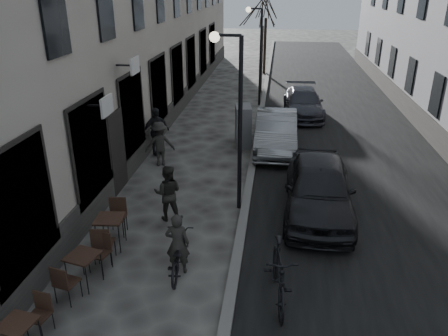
% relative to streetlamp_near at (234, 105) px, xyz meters
% --- Properties ---
extents(road, '(7.30, 60.00, 0.00)m').
position_rel_streetlamp_near_xyz_m(road, '(4.02, 10.00, -3.16)').
color(road, black).
rests_on(road, ground).
extents(kerb, '(0.25, 60.00, 0.12)m').
position_rel_streetlamp_near_xyz_m(kerb, '(0.37, 10.00, -3.10)').
color(kerb, slate).
rests_on(kerb, ground).
extents(streetlamp_near, '(0.90, 0.28, 5.09)m').
position_rel_streetlamp_near_xyz_m(streetlamp_near, '(0.00, 0.00, 0.00)').
color(streetlamp_near, black).
rests_on(streetlamp_near, ground).
extents(streetlamp_far, '(0.90, 0.28, 5.09)m').
position_rel_streetlamp_near_xyz_m(streetlamp_far, '(0.00, 12.00, 0.00)').
color(streetlamp_far, black).
rests_on(streetlamp_far, ground).
extents(tree_near, '(2.40, 2.40, 5.70)m').
position_rel_streetlamp_near_xyz_m(tree_near, '(0.07, 15.00, 1.50)').
color(tree_near, black).
rests_on(tree_near, ground).
extents(tree_far, '(2.40, 2.40, 5.70)m').
position_rel_streetlamp_near_xyz_m(tree_far, '(0.07, 21.00, 1.50)').
color(tree_far, black).
rests_on(tree_far, ground).
extents(bistro_set_a, '(0.67, 1.47, 0.85)m').
position_rel_streetlamp_near_xyz_m(bistro_set_a, '(-3.23, -6.07, -2.73)').
color(bistro_set_a, black).
rests_on(bistro_set_a, ground).
extents(bistro_set_b, '(0.80, 1.62, 0.92)m').
position_rel_streetlamp_near_xyz_m(bistro_set_b, '(-2.90, -4.03, -2.69)').
color(bistro_set_b, black).
rests_on(bistro_set_b, ground).
extents(bistro_set_c, '(0.74, 1.71, 0.99)m').
position_rel_streetlamp_near_xyz_m(bistro_set_c, '(-2.86, -2.49, -2.65)').
color(bistro_set_c, black).
rests_on(bistro_set_c, ground).
extents(utility_cabinet, '(0.77, 1.19, 1.67)m').
position_rel_streetlamp_near_xyz_m(utility_cabinet, '(-0.18, 5.49, -2.33)').
color(utility_cabinet, slate).
rests_on(utility_cabinet, ground).
extents(bicycle, '(0.72, 1.80, 0.93)m').
position_rel_streetlamp_near_xyz_m(bicycle, '(-0.94, -3.30, -2.70)').
color(bicycle, black).
rests_on(bicycle, ground).
extents(cyclist_rider, '(0.57, 0.40, 1.52)m').
position_rel_streetlamp_near_xyz_m(cyclist_rider, '(-0.94, -3.30, -2.40)').
color(cyclist_rider, '#292723').
rests_on(cyclist_rider, ground).
extents(pedestrian_near, '(0.85, 0.70, 1.64)m').
position_rel_streetlamp_near_xyz_m(pedestrian_near, '(-1.75, -0.91, -2.34)').
color(pedestrian_near, black).
rests_on(pedestrian_near, ground).
extents(pedestrian_mid, '(1.21, 0.93, 1.66)m').
position_rel_streetlamp_near_xyz_m(pedestrian_mid, '(-3.01, 2.96, -2.33)').
color(pedestrian_mid, '#2A2825').
rests_on(pedestrian_mid, ground).
extents(pedestrian_far, '(1.13, 1.06, 1.87)m').
position_rel_streetlamp_near_xyz_m(pedestrian_far, '(-3.43, 4.01, -2.22)').
color(pedestrian_far, black).
rests_on(pedestrian_far, ground).
extents(car_near, '(2.12, 4.84, 1.62)m').
position_rel_streetlamp_near_xyz_m(car_near, '(2.47, -0.02, -2.35)').
color(car_near, black).
rests_on(car_near, ground).
extents(car_mid, '(1.60, 4.56, 1.50)m').
position_rel_streetlamp_near_xyz_m(car_mid, '(1.17, 5.14, -2.41)').
color(car_mid, gray).
rests_on(car_mid, ground).
extents(car_far, '(2.02, 4.63, 1.32)m').
position_rel_streetlamp_near_xyz_m(car_far, '(2.46, 10.20, -2.50)').
color(car_far, '#34353E').
rests_on(car_far, ground).
extents(moped, '(0.83, 2.24, 1.31)m').
position_rel_streetlamp_near_xyz_m(moped, '(1.37, -4.00, -2.50)').
color(moped, black).
rests_on(moped, ground).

